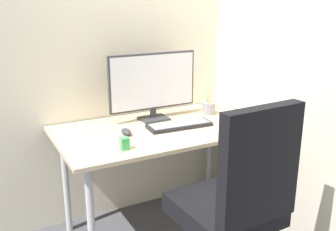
{
  "coord_description": "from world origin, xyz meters",
  "views": [
    {
      "loc": [
        -1.07,
        -2.12,
        1.54
      ],
      "look_at": [
        0.01,
        -0.07,
        0.84
      ],
      "focal_mm": 41.72,
      "sensor_mm": 36.0,
      "label": 1
    }
  ],
  "objects_px": {
    "monitor": "(153,83)",
    "desk_clamp_accessory": "(125,144)",
    "office_chair": "(236,198)",
    "notebook": "(241,124)",
    "mouse": "(126,132)",
    "pen_holder": "(209,108)",
    "keyboard": "(179,125)"
  },
  "relations": [
    {
      "from": "office_chair",
      "to": "mouse",
      "type": "relative_size",
      "value": 11.31
    },
    {
      "from": "keyboard",
      "to": "pen_holder",
      "type": "bearing_deg",
      "value": 25.62
    },
    {
      "from": "notebook",
      "to": "keyboard",
      "type": "bearing_deg",
      "value": 148.84
    },
    {
      "from": "office_chair",
      "to": "desk_clamp_accessory",
      "type": "xyz_separation_m",
      "value": [
        -0.41,
        0.48,
        0.21
      ]
    },
    {
      "from": "keyboard",
      "to": "office_chair",
      "type": "bearing_deg",
      "value": -94.31
    },
    {
      "from": "pen_holder",
      "to": "keyboard",
      "type": "bearing_deg",
      "value": -154.38
    },
    {
      "from": "notebook",
      "to": "pen_holder",
      "type": "bearing_deg",
      "value": 89.91
    },
    {
      "from": "keyboard",
      "to": "notebook",
      "type": "height_order",
      "value": "keyboard"
    },
    {
      "from": "mouse",
      "to": "desk_clamp_accessory",
      "type": "distance_m",
      "value": 0.24
    },
    {
      "from": "office_chair",
      "to": "desk_clamp_accessory",
      "type": "bearing_deg",
      "value": 130.21
    },
    {
      "from": "monitor",
      "to": "desk_clamp_accessory",
      "type": "xyz_separation_m",
      "value": [
        -0.38,
        -0.43,
        -0.21
      ]
    },
    {
      "from": "monitor",
      "to": "pen_holder",
      "type": "relative_size",
      "value": 3.79
    },
    {
      "from": "monitor",
      "to": "desk_clamp_accessory",
      "type": "bearing_deg",
      "value": -131.53
    },
    {
      "from": "office_chair",
      "to": "mouse",
      "type": "xyz_separation_m",
      "value": [
        -0.31,
        0.7,
        0.19
      ]
    },
    {
      "from": "monitor",
      "to": "notebook",
      "type": "bearing_deg",
      "value": -40.46
    },
    {
      "from": "mouse",
      "to": "desk_clamp_accessory",
      "type": "xyz_separation_m",
      "value": [
        -0.1,
        -0.22,
        0.02
      ]
    },
    {
      "from": "keyboard",
      "to": "pen_holder",
      "type": "distance_m",
      "value": 0.37
    },
    {
      "from": "monitor",
      "to": "pen_holder",
      "type": "height_order",
      "value": "monitor"
    },
    {
      "from": "mouse",
      "to": "pen_holder",
      "type": "relative_size",
      "value": 0.58
    },
    {
      "from": "office_chair",
      "to": "monitor",
      "type": "distance_m",
      "value": 1.0
    },
    {
      "from": "notebook",
      "to": "desk_clamp_accessory",
      "type": "height_order",
      "value": "desk_clamp_accessory"
    },
    {
      "from": "notebook",
      "to": "monitor",
      "type": "bearing_deg",
      "value": 130.34
    },
    {
      "from": "monitor",
      "to": "notebook",
      "type": "relative_size",
      "value": 4.41
    },
    {
      "from": "monitor",
      "to": "desk_clamp_accessory",
      "type": "height_order",
      "value": "monitor"
    },
    {
      "from": "monitor",
      "to": "pen_holder",
      "type": "xyz_separation_m",
      "value": [
        0.4,
        -0.08,
        -0.21
      ]
    },
    {
      "from": "keyboard",
      "to": "desk_clamp_accessory",
      "type": "bearing_deg",
      "value": -156.55
    },
    {
      "from": "office_chair",
      "to": "notebook",
      "type": "distance_m",
      "value": 0.7
    },
    {
      "from": "monitor",
      "to": "desk_clamp_accessory",
      "type": "distance_m",
      "value": 0.62
    },
    {
      "from": "office_chair",
      "to": "pen_holder",
      "type": "distance_m",
      "value": 0.94
    },
    {
      "from": "monitor",
      "to": "keyboard",
      "type": "distance_m",
      "value": 0.34
    },
    {
      "from": "office_chair",
      "to": "pen_holder",
      "type": "bearing_deg",
      "value": 65.53
    },
    {
      "from": "mouse",
      "to": "pen_holder",
      "type": "distance_m",
      "value": 0.7
    }
  ]
}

